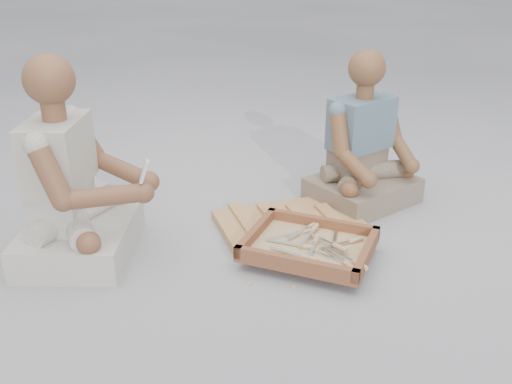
{
  "coord_description": "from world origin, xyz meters",
  "views": [
    {
      "loc": [
        0.06,
        -2.06,
        1.28
      ],
      "look_at": [
        -0.0,
        0.17,
        0.3
      ],
      "focal_mm": 40.0,
      "sensor_mm": 36.0,
      "label": 1
    }
  ],
  "objects_px": {
    "craftsman": "(73,191)",
    "tool_tray": "(309,246)",
    "carved_panel": "(290,224)",
    "companion": "(364,154)"
  },
  "relations": [
    {
      "from": "tool_tray",
      "to": "companion",
      "type": "distance_m",
      "value": 0.74
    },
    {
      "from": "tool_tray",
      "to": "carved_panel",
      "type": "bearing_deg",
      "value": 103.8
    },
    {
      "from": "carved_panel",
      "to": "companion",
      "type": "relative_size",
      "value": 0.84
    },
    {
      "from": "companion",
      "to": "carved_panel",
      "type": "bearing_deg",
      "value": 2.26
    },
    {
      "from": "carved_panel",
      "to": "tool_tray",
      "type": "distance_m",
      "value": 0.31
    },
    {
      "from": "tool_tray",
      "to": "craftsman",
      "type": "xyz_separation_m",
      "value": [
        -1.02,
        0.04,
        0.23
      ]
    },
    {
      "from": "craftsman",
      "to": "companion",
      "type": "height_order",
      "value": "craftsman"
    },
    {
      "from": "craftsman",
      "to": "tool_tray",
      "type": "bearing_deg",
      "value": 87.82
    },
    {
      "from": "tool_tray",
      "to": "craftsman",
      "type": "height_order",
      "value": "craftsman"
    },
    {
      "from": "carved_panel",
      "to": "tool_tray",
      "type": "relative_size",
      "value": 1.04
    }
  ]
}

